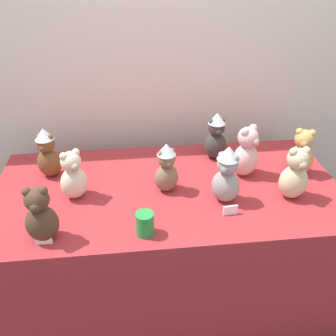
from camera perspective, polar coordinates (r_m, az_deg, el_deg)
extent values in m
plane|color=#3D3838|center=(2.29, 0.75, -22.51)|extent=(10.00, 10.00, 0.00)
cube|color=silver|center=(2.34, -2.00, 18.09)|extent=(7.00, 0.08, 2.60)
cube|color=maroon|center=(2.16, 0.00, -11.26)|extent=(1.82, 0.90, 0.76)
ellipsoid|color=#7F6047|center=(1.87, -0.23, -1.51)|extent=(0.15, 0.14, 0.15)
sphere|color=#7F6047|center=(1.81, -0.24, 1.45)|extent=(0.09, 0.09, 0.09)
sphere|color=#7F6047|center=(1.78, -1.07, 2.25)|extent=(0.03, 0.03, 0.03)
sphere|color=#7F6047|center=(1.80, 0.58, 2.61)|extent=(0.03, 0.03, 0.03)
sphere|color=brown|center=(1.78, 0.27, 0.65)|extent=(0.04, 0.04, 0.04)
cone|color=silver|center=(1.78, -0.24, 2.96)|extent=(0.10, 0.10, 0.06)
ellipsoid|color=#CCB78E|center=(1.91, 18.97, -2.05)|extent=(0.16, 0.14, 0.18)
sphere|color=#CCB78E|center=(1.85, 19.67, 1.36)|extent=(0.11, 0.11, 0.11)
sphere|color=#CCB78E|center=(1.81, 19.01, 2.38)|extent=(0.04, 0.04, 0.04)
sphere|color=#CCB78E|center=(1.84, 20.79, 2.58)|extent=(0.04, 0.04, 0.04)
sphere|color=#9D8E71|center=(1.82, 20.32, 0.38)|extent=(0.04, 0.04, 0.04)
ellipsoid|color=#4C3323|center=(1.65, -19.04, -8.17)|extent=(0.14, 0.12, 0.17)
sphere|color=#4C3323|center=(1.58, -19.84, -4.62)|extent=(0.10, 0.10, 0.10)
sphere|color=#4C3323|center=(1.56, -21.24, -3.49)|extent=(0.04, 0.04, 0.04)
sphere|color=#4C3323|center=(1.55, -18.96, -3.37)|extent=(0.04, 0.04, 0.04)
sphere|color=#412E23|center=(1.55, -20.06, -5.86)|extent=(0.04, 0.04, 0.04)
ellipsoid|color=#383533|center=(2.17, 7.38, 3.48)|extent=(0.14, 0.12, 0.16)
sphere|color=#383533|center=(2.12, 7.60, 6.30)|extent=(0.10, 0.10, 0.10)
sphere|color=#383533|center=(2.09, 6.90, 7.16)|extent=(0.04, 0.04, 0.04)
sphere|color=#383533|center=(2.11, 8.44, 7.28)|extent=(0.04, 0.04, 0.04)
sphere|color=#32302E|center=(2.08, 7.95, 5.61)|extent=(0.04, 0.04, 0.04)
cone|color=silver|center=(2.09, 7.71, 7.72)|extent=(0.10, 0.10, 0.06)
ellipsoid|color=tan|center=(2.13, 19.91, 1.25)|extent=(0.17, 0.16, 0.17)
sphere|color=tan|center=(2.07, 20.54, 4.25)|extent=(0.10, 0.10, 0.10)
sphere|color=tan|center=(2.05, 19.88, 5.37)|extent=(0.04, 0.04, 0.04)
sphere|color=tan|center=(2.06, 21.62, 5.10)|extent=(0.04, 0.04, 0.04)
sphere|color=olive|center=(2.03, 20.53, 3.48)|extent=(0.04, 0.04, 0.04)
ellipsoid|color=beige|center=(2.03, 11.97, 1.28)|extent=(0.20, 0.19, 0.18)
sphere|color=beige|center=(1.96, 12.41, 4.71)|extent=(0.11, 0.11, 0.11)
sphere|color=beige|center=(1.92, 11.91, 5.57)|extent=(0.04, 0.04, 0.04)
sphere|color=beige|center=(1.97, 13.19, 6.11)|extent=(0.04, 0.04, 0.04)
sphere|color=#A88783|center=(1.94, 13.45, 3.95)|extent=(0.05, 0.05, 0.05)
ellipsoid|color=brown|center=(2.08, -18.03, 0.79)|extent=(0.15, 0.14, 0.16)
sphere|color=brown|center=(2.03, -18.58, 3.64)|extent=(0.10, 0.10, 0.10)
sphere|color=brown|center=(2.02, -19.52, 4.60)|extent=(0.04, 0.04, 0.04)
sphere|color=brown|center=(2.00, -17.98, 4.55)|extent=(0.04, 0.04, 0.04)
sphere|color=brown|center=(2.00, -18.98, 2.87)|extent=(0.04, 0.04, 0.04)
cone|color=silver|center=(2.00, -18.85, 5.08)|extent=(0.10, 0.10, 0.06)
ellipsoid|color=beige|center=(1.87, -14.43, -2.25)|extent=(0.18, 0.17, 0.17)
sphere|color=beige|center=(1.81, -14.95, 1.00)|extent=(0.10, 0.10, 0.10)
sphere|color=beige|center=(1.78, -16.03, 1.77)|extent=(0.04, 0.04, 0.04)
sphere|color=beige|center=(1.80, -14.23, 2.39)|extent=(0.04, 0.04, 0.04)
sphere|color=#ABA08A|center=(1.78, -14.35, 0.19)|extent=(0.04, 0.04, 0.04)
ellipsoid|color=gray|center=(1.81, 8.97, -2.80)|extent=(0.18, 0.17, 0.17)
sphere|color=gray|center=(1.74, 9.31, 0.60)|extent=(0.10, 0.10, 0.10)
sphere|color=gray|center=(1.73, 8.43, 1.97)|extent=(0.04, 0.04, 0.04)
sphere|color=gray|center=(1.71, 10.42, 1.49)|extent=(0.04, 0.04, 0.04)
sphere|color=slate|center=(1.71, 8.83, -0.34)|extent=(0.04, 0.04, 0.04)
cone|color=silver|center=(1.71, 9.48, 2.35)|extent=(0.11, 0.11, 0.07)
cylinder|color=#238C3D|center=(1.61, -3.61, -8.69)|extent=(0.08, 0.08, 0.11)
cube|color=white|center=(1.76, 9.71, -6.51)|extent=(0.07, 0.01, 0.05)
cube|color=white|center=(1.67, -18.87, -10.51)|extent=(0.07, 0.01, 0.05)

